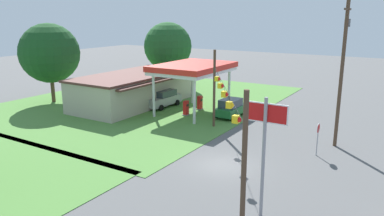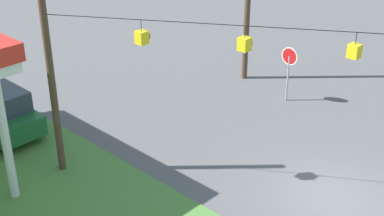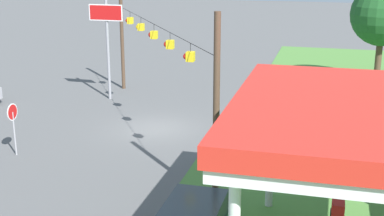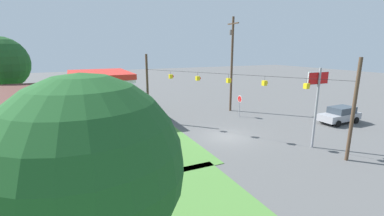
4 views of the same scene
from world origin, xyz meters
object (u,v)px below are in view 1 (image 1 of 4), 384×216
(stop_sign_roadside, at_px, (318,132))
(tree_far_back, at_px, (168,46))
(fuel_pump_far, at_px, (200,103))
(car_at_pumps_front, at_px, (231,108))
(car_at_pumps_rear, at_px, (163,98))
(tree_behind_station, at_px, (50,53))
(gas_station_canopy, at_px, (193,69))
(gas_station_store, at_px, (133,89))
(utility_pole_main, at_px, (342,67))
(fuel_pump_near, at_px, (186,109))
(stop_sign_overhead, at_px, (265,133))

(stop_sign_roadside, height_order, tree_far_back, tree_far_back)
(fuel_pump_far, xyz_separation_m, stop_sign_roadside, (-7.42, -14.54, 1.07))
(car_at_pumps_front, distance_m, car_at_pumps_rear, 8.50)
(stop_sign_roadside, xyz_separation_m, tree_far_back, (16.66, 25.36, 4.10))
(car_at_pumps_rear, relative_size, stop_sign_roadside, 1.97)
(tree_behind_station, height_order, tree_far_back, tree_behind_station)
(gas_station_canopy, relative_size, gas_station_store, 0.60)
(car_at_pumps_rear, relative_size, tree_far_back, 0.53)
(gas_station_canopy, height_order, car_at_pumps_rear, gas_station_canopy)
(utility_pole_main, bearing_deg, tree_behind_station, 92.90)
(gas_station_store, xyz_separation_m, car_at_pumps_front, (1.27, -12.02, -0.87))
(gas_station_store, distance_m, car_at_pumps_rear, 3.77)
(fuel_pump_near, height_order, utility_pole_main, utility_pole_main)
(stop_sign_roadside, bearing_deg, stop_sign_overhead, -1.56)
(car_at_pumps_front, height_order, utility_pole_main, utility_pole_main)
(car_at_pumps_rear, distance_m, stop_sign_roadside, 19.85)
(fuel_pump_near, distance_m, fuel_pump_far, 2.86)
(car_at_pumps_front, distance_m, tree_behind_station, 22.39)
(fuel_pump_far, xyz_separation_m, stop_sign_overhead, (-17.77, -14.26, 3.77))
(car_at_pumps_rear, bearing_deg, gas_station_canopy, 87.41)
(fuel_pump_far, bearing_deg, gas_station_canopy, 179.94)
(stop_sign_roadside, distance_m, utility_pole_main, 5.49)
(stop_sign_overhead, xyz_separation_m, utility_pole_main, (13.34, -1.01, 1.85))
(car_at_pumps_rear, bearing_deg, utility_pole_main, 82.49)
(gas_station_canopy, distance_m, stop_sign_overhead, 21.69)
(stop_sign_overhead, distance_m, tree_far_back, 36.88)
(fuel_pump_far, xyz_separation_m, tree_behind_station, (-6.06, 16.96, 5.15))
(gas_station_canopy, relative_size, tree_behind_station, 0.94)
(fuel_pump_near, xyz_separation_m, tree_far_back, (12.09, 10.82, 5.17))
(gas_station_store, bearing_deg, gas_station_canopy, -84.99)
(stop_sign_roadside, xyz_separation_m, stop_sign_overhead, (-10.35, 0.28, 2.70))
(tree_behind_station, bearing_deg, stop_sign_roadside, -92.47)
(utility_pole_main, bearing_deg, fuel_pump_far, 73.82)
(car_at_pumps_front, bearing_deg, stop_sign_roadside, -122.83)
(car_at_pumps_rear, relative_size, utility_pole_main, 0.43)
(gas_station_store, distance_m, utility_pole_main, 23.59)
(gas_station_canopy, relative_size, fuel_pump_far, 5.67)
(car_at_pumps_rear, distance_m, tree_behind_station, 14.51)
(fuel_pump_far, bearing_deg, fuel_pump_near, 180.00)
(gas_station_canopy, height_order, fuel_pump_near, gas_station_canopy)
(gas_station_store, height_order, fuel_pump_far, gas_station_store)
(gas_station_store, xyz_separation_m, fuel_pump_far, (2.11, -7.77, -1.10))
(gas_station_store, height_order, stop_sign_overhead, stop_sign_overhead)
(gas_station_store, xyz_separation_m, tree_far_back, (11.34, 3.04, 4.07))
(stop_sign_overhead, bearing_deg, fuel_pump_far, 38.73)
(stop_sign_overhead, bearing_deg, fuel_pump_near, 43.71)
(gas_station_canopy, bearing_deg, utility_pole_main, -101.11)
(stop_sign_roadside, bearing_deg, car_at_pumps_rear, -108.68)
(gas_station_store, bearing_deg, tree_far_back, 15.02)
(gas_station_canopy, bearing_deg, fuel_pump_near, -179.94)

